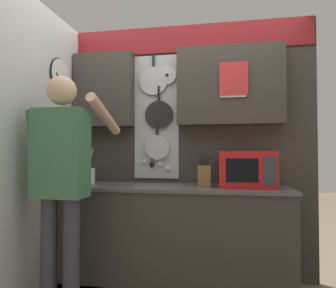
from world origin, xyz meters
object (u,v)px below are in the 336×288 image
object	(u,v)px
microwave	(247,169)
knife_block	(204,175)
utensil_crock	(89,174)
person	(62,171)

from	to	relation	value
microwave	knife_block	world-z (taller)	microwave
utensil_crock	person	world-z (taller)	person
microwave	utensil_crock	distance (m)	1.46
utensil_crock	person	size ratio (longest dim) A/B	0.20
microwave	utensil_crock	xyz separation A→B (m)	(-1.46, 0.00, -0.06)
microwave	knife_block	bearing A→B (deg)	179.91
microwave	knife_block	size ratio (longest dim) A/B	1.80
microwave	person	size ratio (longest dim) A/B	0.26
utensil_crock	person	distance (m)	0.62
knife_block	utensil_crock	bearing A→B (deg)	179.99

